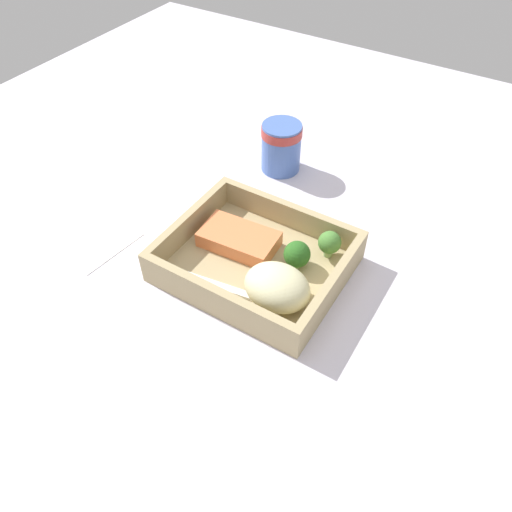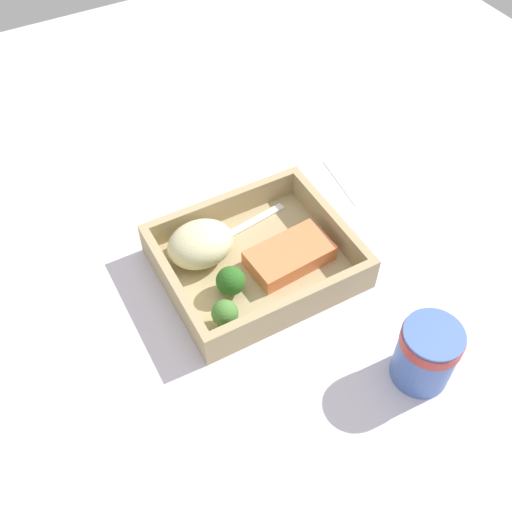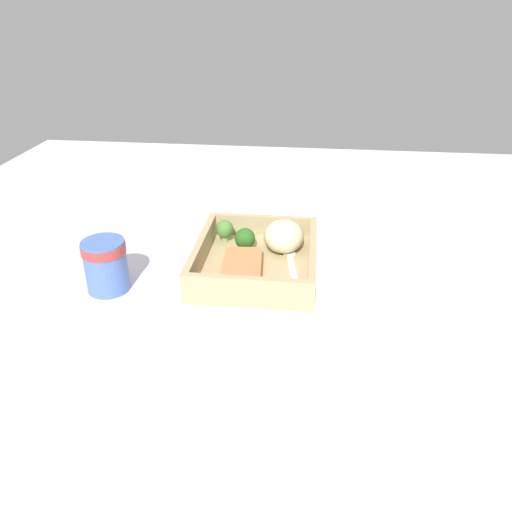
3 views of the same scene
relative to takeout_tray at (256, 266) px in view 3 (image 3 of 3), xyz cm
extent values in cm
cube|color=silver|center=(0.00, 0.00, -1.60)|extent=(160.00, 160.00, 2.00)
cube|color=tan|center=(0.00, 0.00, 0.00)|extent=(25.24, 21.10, 1.20)
cube|color=tan|center=(0.00, -9.95, 2.64)|extent=(25.24, 1.20, 4.08)
cube|color=tan|center=(0.00, 9.95, 2.64)|extent=(25.24, 1.20, 4.08)
cube|color=tan|center=(-12.02, 0.00, 2.64)|extent=(1.20, 18.70, 4.08)
cube|color=tan|center=(12.02, 0.00, 2.64)|extent=(1.20, 18.70, 4.08)
cube|color=#EA7A48|center=(-4.18, 1.91, 1.82)|extent=(11.92, 7.35, 2.43)
ellipsoid|color=beige|center=(6.09, -4.51, 3.39)|extent=(9.20, 7.47, 5.58)
cylinder|color=#7D9E5E|center=(8.23, 7.02, 1.45)|extent=(1.29, 1.29, 1.69)
sphere|color=#477C33|center=(8.23, 7.02, 3.23)|extent=(3.40, 3.40, 3.40)
cylinder|color=#7EA45B|center=(5.21, 2.70, 1.22)|extent=(1.48, 1.48, 1.24)
sphere|color=#285E1E|center=(5.21, 2.70, 2.92)|extent=(3.90, 3.90, 3.90)
cube|color=white|center=(-2.43, -6.69, 0.82)|extent=(12.43, 2.90, 0.44)
cube|color=white|center=(5.39, -5.54, 0.82)|extent=(3.68, 2.67, 0.44)
cylinder|color=#496AB5|center=(-9.44, 23.78, 3.84)|extent=(6.96, 6.96, 8.89)
cylinder|color=#B23833|center=(-9.44, 23.78, 7.09)|extent=(7.17, 7.17, 1.60)
cube|color=white|center=(-23.17, -8.24, -0.48)|extent=(8.31, 11.97, 0.24)
camera|label=1|loc=(26.38, -42.72, 53.57)|focal=35.00mm
camera|label=2|loc=(24.97, 45.58, 64.28)|focal=42.00mm
camera|label=3|loc=(-77.75, -8.95, 43.76)|focal=35.00mm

